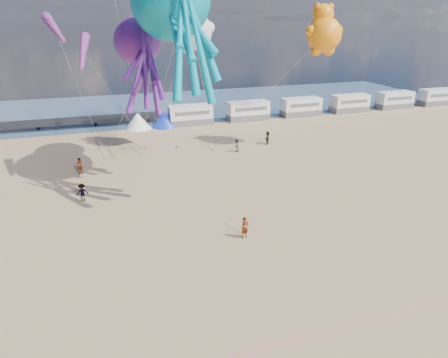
% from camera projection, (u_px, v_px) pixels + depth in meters
% --- Properties ---
extents(ground, '(120.00, 120.00, 0.00)m').
position_uv_depth(ground, '(253.00, 284.00, 24.66)').
color(ground, tan).
rests_on(ground, ground).
extents(water, '(120.00, 120.00, 0.00)m').
position_uv_depth(water, '(139.00, 108.00, 73.03)').
color(water, '#3C5673').
rests_on(water, ground).
extents(motorhome_0, '(6.60, 2.50, 3.00)m').
position_uv_depth(motorhome_0, '(190.00, 115.00, 61.04)').
color(motorhome_0, silver).
rests_on(motorhome_0, ground).
extents(motorhome_1, '(6.60, 2.50, 3.00)m').
position_uv_depth(motorhome_1, '(248.00, 111.00, 63.82)').
color(motorhome_1, silver).
rests_on(motorhome_1, ground).
extents(motorhome_2, '(6.60, 2.50, 3.00)m').
position_uv_depth(motorhome_2, '(301.00, 107.00, 66.60)').
color(motorhome_2, silver).
rests_on(motorhome_2, ground).
extents(motorhome_3, '(6.60, 2.50, 3.00)m').
position_uv_depth(motorhome_3, '(350.00, 103.00, 69.39)').
color(motorhome_3, silver).
rests_on(motorhome_3, ground).
extents(motorhome_4, '(6.60, 2.50, 3.00)m').
position_uv_depth(motorhome_4, '(394.00, 100.00, 72.17)').
color(motorhome_4, silver).
rests_on(motorhome_4, ground).
extents(motorhome_5, '(6.60, 2.50, 3.00)m').
position_uv_depth(motorhome_5, '(436.00, 97.00, 74.95)').
color(motorhome_5, silver).
rests_on(motorhome_5, ground).
extents(tent_white, '(4.00, 4.00, 2.40)m').
position_uv_depth(tent_white, '(138.00, 121.00, 58.81)').
color(tent_white, white).
rests_on(tent_white, ground).
extents(tent_blue, '(4.00, 4.00, 2.40)m').
position_uv_depth(tent_blue, '(165.00, 119.00, 59.98)').
color(tent_blue, '#1933CC').
rests_on(tent_blue, ground).
extents(rope_line, '(34.00, 0.03, 0.03)m').
position_uv_depth(rope_line, '(290.00, 341.00, 20.25)').
color(rope_line, '#F2338C').
rests_on(rope_line, ground).
extents(standing_person, '(0.68, 0.53, 1.66)m').
position_uv_depth(standing_person, '(245.00, 228.00, 29.58)').
color(standing_person, tan).
rests_on(standing_person, ground).
extents(beachgoer_1, '(0.90, 0.79, 1.56)m').
position_uv_depth(beachgoer_1, '(236.00, 146.00, 48.79)').
color(beachgoer_1, '#7F6659').
rests_on(beachgoer_1, ground).
extents(beachgoer_2, '(0.88, 0.73, 1.66)m').
position_uv_depth(beachgoer_2, '(82.00, 192.00, 35.59)').
color(beachgoer_2, '#7F6659').
rests_on(beachgoer_2, ground).
extents(beachgoer_4, '(0.98, 1.00, 1.69)m').
position_uv_depth(beachgoer_4, '(267.00, 138.00, 51.78)').
color(beachgoer_4, '#7F6659').
rests_on(beachgoer_4, ground).
extents(beachgoer_5, '(1.60, 1.44, 1.77)m').
position_uv_depth(beachgoer_5, '(80.00, 166.00, 41.85)').
color(beachgoer_5, '#7F6659').
rests_on(beachgoer_5, ground).
extents(sandbag_a, '(0.50, 0.35, 0.22)m').
position_uv_depth(sandbag_a, '(106.00, 158.00, 46.63)').
color(sandbag_a, gray).
rests_on(sandbag_a, ground).
extents(sandbag_b, '(0.50, 0.35, 0.22)m').
position_uv_depth(sandbag_b, '(179.00, 147.00, 50.68)').
color(sandbag_b, gray).
rests_on(sandbag_b, ground).
extents(sandbag_c, '(0.50, 0.35, 0.22)m').
position_uv_depth(sandbag_c, '(214.00, 150.00, 49.53)').
color(sandbag_c, gray).
rests_on(sandbag_c, ground).
extents(sandbag_d, '(0.50, 0.35, 0.22)m').
position_uv_depth(sandbag_d, '(210.00, 146.00, 51.00)').
color(sandbag_d, gray).
rests_on(sandbag_d, ground).
extents(sandbag_e, '(0.50, 0.35, 0.22)m').
position_uv_depth(sandbag_e, '(147.00, 148.00, 50.06)').
color(sandbag_e, gray).
rests_on(sandbag_e, ground).
extents(kite_octopus_teal, '(8.53, 12.80, 13.50)m').
position_uv_depth(kite_octopus_teal, '(170.00, 1.00, 34.82)').
color(kite_octopus_teal, '#0290AA').
extents(kite_octopus_purple, '(6.10, 10.53, 11.31)m').
position_uv_depth(kite_octopus_purple, '(137.00, 41.00, 41.55)').
color(kite_octopus_purple, '#621F88').
extents(kite_panda, '(5.18, 4.90, 7.06)m').
position_uv_depth(kite_panda, '(194.00, 32.00, 44.83)').
color(kite_panda, silver).
extents(kite_teddy_orange, '(6.27, 6.14, 6.79)m').
position_uv_depth(kite_teddy_orange, '(324.00, 35.00, 45.64)').
color(kite_teddy_orange, orange).
extents(windsock_left, '(2.83, 6.50, 6.45)m').
position_uv_depth(windsock_left, '(55.00, 29.00, 41.25)').
color(windsock_left, red).
extents(windsock_mid, '(3.11, 5.39, 5.45)m').
position_uv_depth(windsock_mid, '(143.00, 75.00, 37.65)').
color(windsock_mid, red).
extents(windsock_right, '(1.66, 5.59, 5.52)m').
position_uv_depth(windsock_right, '(83.00, 52.00, 36.56)').
color(windsock_right, red).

